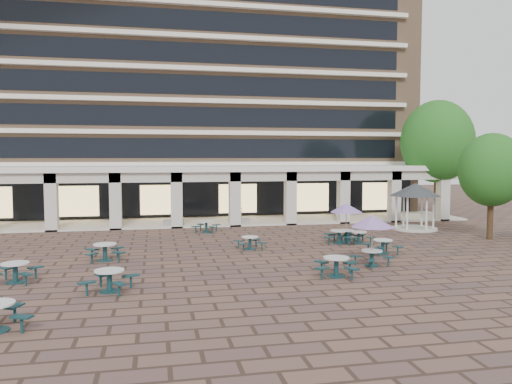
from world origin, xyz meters
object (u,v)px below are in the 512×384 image
gazebo (415,195)px  planter_left (174,221)px  picnic_table_1 (109,279)px  picnic_table_2 (336,265)px  planter_right (239,217)px

gazebo → planter_left: size_ratio=2.31×
picnic_table_1 → gazebo: 23.29m
picnic_table_2 → picnic_table_1: bearing=-158.2°
picnic_table_1 → planter_right: size_ratio=1.48×
picnic_table_2 → gazebo: bearing=67.5°
picnic_table_1 → gazebo: bearing=50.4°
picnic_table_2 → gazebo: size_ratio=0.64×
picnic_table_1 → planter_left: size_ratio=1.48×
picnic_table_2 → planter_right: bearing=112.8°
picnic_table_1 → planter_left: 17.57m
picnic_table_1 → picnic_table_2: (9.23, 0.57, -0.00)m
gazebo → picnic_table_1: bearing=-147.3°
picnic_table_2 → planter_right: planter_right is taller
gazebo → planter_left: bearing=163.9°
picnic_table_1 → picnic_table_2: picnic_table_1 is taller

